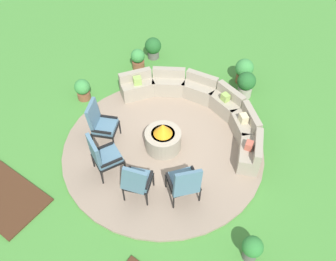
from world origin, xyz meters
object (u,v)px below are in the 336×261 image
object	(u,v)px
lounge_chair_back_left	(136,181)
lounge_chair_front_right	(103,155)
potted_plant_0	(83,89)
potted_plant_1	(244,70)
lounge_chair_front_left	(101,123)
curved_stone_bench	(202,105)
potted_plant_5	(252,248)
lounge_chair_back_right	(184,182)
potted_plant_2	(246,84)
potted_plant_4	(138,59)
potted_plant_3	(153,47)
fire_pit	(163,138)

from	to	relation	value
lounge_chair_back_left	lounge_chair_front_right	bearing A→B (deg)	153.60
potted_plant_0	potted_plant_1	distance (m)	4.47
lounge_chair_front_left	lounge_chair_back_left	size ratio (longest dim) A/B	1.03
curved_stone_bench	potted_plant_1	xyz separation A→B (m)	(0.24, 1.84, 0.06)
lounge_chair_back_left	potted_plant_5	world-z (taller)	lounge_chair_back_left
lounge_chair_front_right	lounge_chair_back_right	world-z (taller)	lounge_chair_front_right
lounge_chair_back_left	potted_plant_2	distance (m)	4.25
potted_plant_4	lounge_chair_back_right	bearing A→B (deg)	-39.86
lounge_chair_back_left	potted_plant_3	bearing A→B (deg)	101.52
lounge_chair_front_right	potted_plant_0	size ratio (longest dim) A/B	1.90
curved_stone_bench	lounge_chair_front_left	world-z (taller)	lounge_chair_front_left
potted_plant_2	potted_plant_5	distance (m)	4.58
fire_pit	lounge_chair_back_right	xyz separation A→B (m)	(1.16, -0.87, 0.24)
lounge_chair_front_right	potted_plant_3	xyz separation A→B (m)	(-1.78, 4.15, -0.27)
fire_pit	lounge_chair_back_right	world-z (taller)	lounge_chair_back_right
curved_stone_bench	lounge_chair_back_left	world-z (taller)	lounge_chair_back_left
fire_pit	lounge_chair_back_left	size ratio (longest dim) A/B	0.77
lounge_chair_back_left	potted_plant_1	size ratio (longest dim) A/B	1.47
potted_plant_1	fire_pit	bearing A→B (deg)	-96.63
potted_plant_1	lounge_chair_front_right	bearing A→B (deg)	-102.20
lounge_chair_back_left	potted_plant_0	bearing A→B (deg)	131.21
potted_plant_0	potted_plant_2	world-z (taller)	potted_plant_2
potted_plant_0	lounge_chair_back_left	bearing A→B (deg)	-27.13
lounge_chair_front_left	lounge_chair_front_right	world-z (taller)	lounge_chair_front_right
lounge_chair_back_left	lounge_chair_back_right	size ratio (longest dim) A/B	1.05
lounge_chair_front_left	lounge_chair_front_right	distance (m)	0.98
lounge_chair_front_right	lounge_chair_back_right	size ratio (longest dim) A/B	1.11
fire_pit	potted_plant_3	distance (m)	3.71
fire_pit	lounge_chair_back_right	distance (m)	1.47
potted_plant_2	lounge_chair_front_right	bearing A→B (deg)	-107.74
potted_plant_2	potted_plant_4	bearing A→B (deg)	-167.68
lounge_chair_back_left	potted_plant_0	size ratio (longest dim) A/B	1.80
lounge_chair_front_right	potted_plant_2	bearing A→B (deg)	97.40
potted_plant_1	potted_plant_5	xyz separation A→B (m)	(2.47, -4.56, -0.06)
fire_pit	potted_plant_4	xyz separation A→B (m)	(-2.44, 2.13, -0.02)
lounge_chair_back_left	lounge_chair_back_right	bearing A→B (deg)	12.10
potted_plant_1	potted_plant_3	world-z (taller)	potted_plant_1
curved_stone_bench	potted_plant_5	size ratio (longest dim) A/B	7.01
fire_pit	potted_plant_1	bearing A→B (deg)	83.37
curved_stone_bench	potted_plant_5	bearing A→B (deg)	-45.14
fire_pit	potted_plant_3	size ratio (longest dim) A/B	1.26
lounge_chair_front_left	potted_plant_0	xyz separation A→B (m)	(-1.49, 0.85, -0.31)
potted_plant_1	potted_plant_4	distance (m)	3.08
lounge_chair_back_right	potted_plant_0	xyz separation A→B (m)	(-3.97, 1.09, -0.27)
fire_pit	potted_plant_0	xyz separation A→B (m)	(-2.81, 0.22, -0.03)
curved_stone_bench	lounge_chair_back_left	xyz separation A→B (m)	(0.21, -2.90, 0.27)
lounge_chair_front_right	potted_plant_2	size ratio (longest dim) A/B	1.53
lounge_chair_back_right	potted_plant_5	distance (m)	1.75
lounge_chair_front_left	potted_plant_2	bearing A→B (deg)	124.99
curved_stone_bench	lounge_chair_front_right	size ratio (longest dim) A/B	3.71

